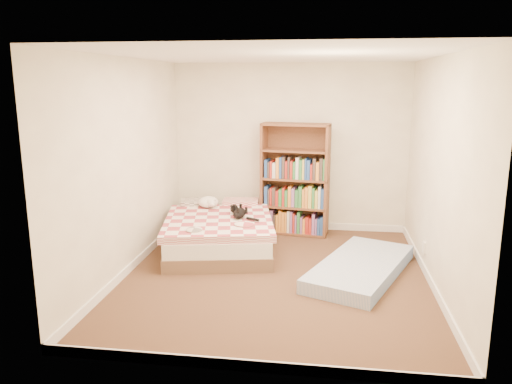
# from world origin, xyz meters

# --- Properties ---
(room) EXTENTS (3.51, 4.01, 2.51)m
(room) POSITION_xyz_m (0.00, 0.00, 1.20)
(room) COLOR #3F2B1B
(room) RESTS_ON ground
(bed) EXTENTS (1.67, 2.12, 0.51)m
(bed) POSITION_xyz_m (-0.87, 0.92, 0.23)
(bed) COLOR brown
(bed) RESTS_ON room
(bookshelf) EXTENTS (1.03, 0.46, 1.64)m
(bookshelf) POSITION_xyz_m (0.10, 1.75, 0.59)
(bookshelf) COLOR #50321B
(bookshelf) RESTS_ON room
(floor_mattress) EXTENTS (1.43, 1.97, 0.16)m
(floor_mattress) POSITION_xyz_m (0.99, 0.19, 0.08)
(floor_mattress) COLOR #7491C1
(floor_mattress) RESTS_ON room
(black_cat) EXTENTS (0.32, 0.61, 0.14)m
(black_cat) POSITION_xyz_m (-0.57, 0.88, 0.52)
(black_cat) COLOR black
(black_cat) RESTS_ON bed
(white_dog) EXTENTS (0.34, 0.37, 0.15)m
(white_dog) POSITION_xyz_m (-1.11, 1.33, 0.53)
(white_dog) COLOR white
(white_dog) RESTS_ON bed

